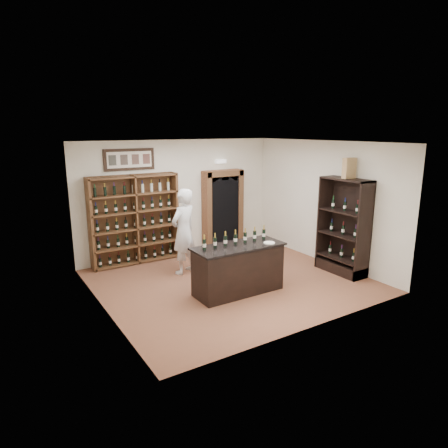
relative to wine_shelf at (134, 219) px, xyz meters
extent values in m
plane|color=brown|center=(1.30, -2.33, -1.10)|extent=(5.50, 5.50, 0.00)
plane|color=white|center=(1.30, -2.33, 1.90)|extent=(5.50, 5.50, 0.00)
cube|color=white|center=(1.30, 0.17, 0.40)|extent=(5.50, 0.04, 3.00)
cube|color=white|center=(-1.45, -2.33, 0.40)|extent=(0.04, 5.00, 3.00)
cube|color=white|center=(4.05, -2.33, 0.40)|extent=(0.04, 5.00, 3.00)
cube|color=brown|center=(0.00, 0.14, 0.00)|extent=(2.20, 0.02, 2.20)
cube|color=brown|center=(-1.07, -0.04, 0.00)|extent=(0.06, 0.38, 2.20)
cube|color=brown|center=(1.07, -0.04, 0.00)|extent=(0.06, 0.38, 2.20)
cube|color=brown|center=(0.00, -0.04, 0.00)|extent=(0.04, 0.38, 2.20)
cube|color=brown|center=(0.00, -0.04, -1.06)|extent=(2.18, 0.38, 0.04)
cube|color=brown|center=(0.00, -0.04, -0.64)|extent=(2.18, 0.38, 0.04)
cube|color=brown|center=(0.00, -0.04, -0.21)|extent=(2.18, 0.38, 0.03)
cube|color=brown|center=(0.00, -0.04, 0.21)|extent=(2.18, 0.38, 0.04)
cube|color=brown|center=(0.00, -0.04, 0.64)|extent=(2.18, 0.38, 0.04)
cube|color=brown|center=(0.00, -0.04, 1.06)|extent=(2.18, 0.38, 0.04)
cube|color=black|center=(0.00, 0.14, 1.45)|extent=(1.25, 0.04, 0.52)
cube|color=black|center=(2.55, 0.00, -0.04)|extent=(0.97, 0.29, 2.05)
cube|color=#9F673D|center=(2.04, -0.02, -0.02)|extent=(0.14, 0.35, 2.15)
cube|color=#9F673D|center=(3.06, -0.02, -0.02)|extent=(0.14, 0.35, 2.15)
cube|color=#9F673D|center=(2.55, -0.02, 0.99)|extent=(1.15, 0.35, 0.16)
cube|color=white|center=(2.55, 0.09, 1.30)|extent=(0.30, 0.10, 0.10)
cube|color=black|center=(1.10, -2.93, -0.63)|extent=(1.80, 0.70, 0.94)
cube|color=black|center=(1.10, -2.93, -0.12)|extent=(1.88, 0.78, 0.04)
cylinder|color=black|center=(0.38, -2.82, 0.01)|extent=(0.07, 0.07, 0.21)
cylinder|color=silver|center=(0.38, -2.82, -0.01)|extent=(0.07, 0.07, 0.07)
cylinder|color=gold|center=(0.38, -2.82, 0.16)|extent=(0.03, 0.03, 0.09)
cylinder|color=black|center=(0.62, -2.82, 0.01)|extent=(0.07, 0.07, 0.21)
cylinder|color=silver|center=(0.62, -2.82, -0.01)|extent=(0.07, 0.07, 0.07)
cylinder|color=gold|center=(0.62, -2.82, 0.16)|extent=(0.03, 0.03, 0.09)
cylinder|color=black|center=(0.86, -2.82, 0.01)|extent=(0.07, 0.07, 0.21)
cylinder|color=silver|center=(0.86, -2.82, -0.01)|extent=(0.07, 0.07, 0.07)
cylinder|color=gold|center=(0.86, -2.82, 0.16)|extent=(0.03, 0.03, 0.09)
cylinder|color=black|center=(1.10, -2.82, 0.01)|extent=(0.07, 0.07, 0.21)
cylinder|color=silver|center=(1.10, -2.82, -0.01)|extent=(0.07, 0.07, 0.07)
cylinder|color=gold|center=(1.10, -2.82, 0.16)|extent=(0.03, 0.03, 0.09)
cylinder|color=black|center=(1.34, -2.82, 0.01)|extent=(0.07, 0.07, 0.21)
cylinder|color=silver|center=(1.34, -2.82, -0.01)|extent=(0.07, 0.07, 0.07)
cylinder|color=gold|center=(1.34, -2.82, 0.16)|extent=(0.03, 0.03, 0.09)
cylinder|color=black|center=(1.58, -2.82, 0.01)|extent=(0.07, 0.07, 0.21)
cylinder|color=silver|center=(1.58, -2.82, -0.01)|extent=(0.07, 0.07, 0.07)
cylinder|color=gold|center=(1.58, -2.82, 0.16)|extent=(0.03, 0.03, 0.09)
cylinder|color=black|center=(1.82, -2.82, 0.01)|extent=(0.07, 0.07, 0.21)
cylinder|color=silver|center=(1.82, -2.82, -0.01)|extent=(0.07, 0.07, 0.07)
cylinder|color=gold|center=(1.82, -2.82, 0.16)|extent=(0.03, 0.03, 0.09)
cube|color=black|center=(4.02, -3.23, 0.00)|extent=(0.02, 1.20, 2.20)
cube|color=black|center=(3.79, -3.81, 0.00)|extent=(0.48, 0.04, 2.20)
cube|color=black|center=(3.79, -2.65, 0.00)|extent=(0.48, 0.04, 2.20)
cube|color=black|center=(3.79, -3.23, 1.08)|extent=(0.48, 1.20, 0.04)
cube|color=black|center=(3.79, -3.23, -0.98)|extent=(0.48, 1.20, 0.24)
cube|color=black|center=(3.79, -3.23, -0.75)|extent=(0.48, 1.16, 0.03)
cube|color=black|center=(3.79, -3.23, -0.20)|extent=(0.48, 1.16, 0.03)
cube|color=black|center=(3.79, -3.23, 0.35)|extent=(0.48, 1.16, 0.03)
imported|color=silver|center=(0.69, -1.31, -0.11)|extent=(0.85, 0.72, 1.97)
cylinder|color=silver|center=(1.72, -3.14, -0.09)|extent=(0.23, 0.23, 0.02)
cube|color=tan|center=(3.81, -3.26, 1.33)|extent=(0.32, 0.14, 0.45)
camera|label=1|loc=(-3.21, -9.26, 2.18)|focal=32.00mm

